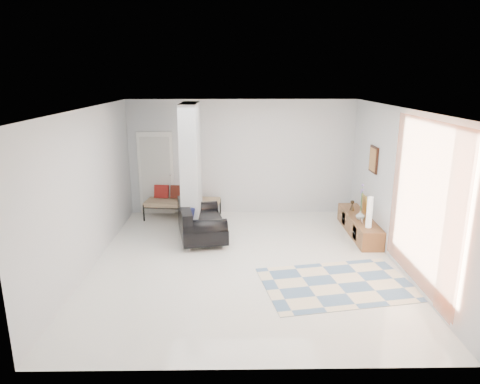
{
  "coord_description": "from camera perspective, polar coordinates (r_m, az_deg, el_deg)",
  "views": [
    {
      "loc": [
        -0.19,
        -7.29,
        3.33
      ],
      "look_at": [
        -0.08,
        0.6,
        1.18
      ],
      "focal_mm": 32.0,
      "sensor_mm": 36.0,
      "label": 1
    }
  ],
  "objects": [
    {
      "name": "wall_back",
      "position": [
        10.47,
        0.22,
        4.61
      ],
      "size": [
        6.0,
        0.0,
        6.0
      ],
      "primitive_type": "plane",
      "rotation": [
        1.57,
        0.0,
        0.0
      ],
      "color": "silver",
      "rests_on": "ground"
    },
    {
      "name": "ceiling",
      "position": [
        7.31,
        0.68,
        11.07
      ],
      "size": [
        6.0,
        6.0,
        0.0
      ],
      "primitive_type": "plane",
      "rotation": [
        3.14,
        0.0,
        0.0
      ],
      "color": "white",
      "rests_on": "wall_back"
    },
    {
      "name": "curtain",
      "position": [
        7.03,
        23.22,
        -1.55
      ],
      "size": [
        0.0,
        2.55,
        2.55
      ],
      "primitive_type": "plane",
      "rotation": [
        1.57,
        0.0,
        1.57
      ],
      "color": "#D96639",
      "rests_on": "wall_right"
    },
    {
      "name": "media_console",
      "position": [
        9.65,
        15.58,
        -4.27
      ],
      "size": [
        0.45,
        2.04,
        0.8
      ],
      "color": "brown",
      "rests_on": "floor"
    },
    {
      "name": "bronze_figurine",
      "position": [
        9.95,
        14.73,
        -1.73
      ],
      "size": [
        0.13,
        0.13,
        0.23
      ],
      "primitive_type": null,
      "rotation": [
        0.0,
        0.0,
        -0.12
      ],
      "color": "#2F2215",
      "rests_on": "media_console"
    },
    {
      "name": "cylinder_lamp",
      "position": [
        8.87,
        16.89,
        -2.6
      ],
      "size": [
        0.12,
        0.12,
        0.63
      ],
      "primitive_type": "cylinder",
      "color": "white",
      "rests_on": "media_console"
    },
    {
      "name": "daybed",
      "position": [
        10.42,
        -7.77,
        -1.16
      ],
      "size": [
        1.83,
        0.95,
        0.77
      ],
      "rotation": [
        0.0,
        0.0,
        -0.12
      ],
      "color": "black",
      "rests_on": "floor"
    },
    {
      "name": "area_rug",
      "position": [
        7.41,
        12.87,
        -11.86
      ],
      "size": [
        2.66,
        2.0,
        0.01
      ],
      "primitive_type": "cube",
      "rotation": [
        0.0,
        0.0,
        0.17
      ],
      "color": "beige",
      "rests_on": "floor"
    },
    {
      "name": "wall_art",
      "position": [
        9.34,
        17.39,
        4.16
      ],
      "size": [
        0.04,
        0.45,
        0.55
      ],
      "primitive_type": "cube",
      "color": "#34180E",
      "rests_on": "wall_right"
    },
    {
      "name": "floor",
      "position": [
        8.02,
        0.61,
        -9.31
      ],
      "size": [
        6.0,
        6.0,
        0.0
      ],
      "primitive_type": "plane",
      "color": "white",
      "rests_on": "ground"
    },
    {
      "name": "wall_right",
      "position": [
        8.1,
        20.49,
        0.45
      ],
      "size": [
        0.0,
        6.0,
        6.0
      ],
      "primitive_type": "plane",
      "rotation": [
        1.57,
        0.0,
        -1.57
      ],
      "color": "silver",
      "rests_on": "ground"
    },
    {
      "name": "wall_front",
      "position": [
        4.71,
        1.59,
        -8.98
      ],
      "size": [
        6.0,
        0.0,
        6.0
      ],
      "primitive_type": "plane",
      "rotation": [
        -1.57,
        0.0,
        0.0
      ],
      "color": "silver",
      "rests_on": "ground"
    },
    {
      "name": "wall_left",
      "position": [
        7.97,
        -19.54,
        0.31
      ],
      "size": [
        0.0,
        6.0,
        6.0
      ],
      "primitive_type": "plane",
      "rotation": [
        1.57,
        0.0,
        1.57
      ],
      "color": "silver",
      "rests_on": "ground"
    },
    {
      "name": "partition_column",
      "position": [
        9.15,
        -6.53,
        2.94
      ],
      "size": [
        0.35,
        1.2,
        2.8
      ],
      "primitive_type": "cube",
      "color": "#A7ABAF",
      "rests_on": "floor"
    },
    {
      "name": "vase",
      "position": [
        9.36,
        15.75,
        -3.01
      ],
      "size": [
        0.2,
        0.2,
        0.19
      ],
      "primitive_type": "imported",
      "rotation": [
        0.0,
        0.0,
        0.1
      ],
      "color": "#B8C3BE",
      "rests_on": "media_console"
    },
    {
      "name": "hallway_door",
      "position": [
        10.68,
        -11.12,
        2.45
      ],
      "size": [
        0.85,
        0.06,
        2.04
      ],
      "primitive_type": "cube",
      "color": "white",
      "rests_on": "floor"
    },
    {
      "name": "loveseat",
      "position": [
        9.02,
        -5.51,
        -4.09
      ],
      "size": [
        1.16,
        1.67,
        0.76
      ],
      "rotation": [
        0.0,
        0.0,
        0.19
      ],
      "color": "silver",
      "rests_on": "floor"
    }
  ]
}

